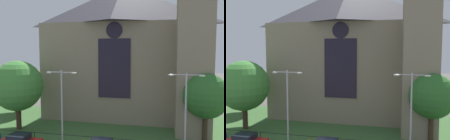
% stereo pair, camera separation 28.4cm
% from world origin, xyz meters
% --- Properties ---
extents(ground, '(160.00, 160.00, 0.00)m').
position_xyz_m(ground, '(0.00, 10.00, 0.00)').
color(ground, '#56544C').
extents(grass_verge, '(120.00, 20.00, 0.01)m').
position_xyz_m(grass_verge, '(0.00, 8.00, 0.00)').
color(grass_verge, '#3D6633').
rests_on(grass_verge, ground).
extents(church_building, '(23.20, 16.20, 26.00)m').
position_xyz_m(church_building, '(0.28, 16.16, 10.27)').
color(church_building, gray).
rests_on(church_building, ground).
extents(iron_railing, '(29.25, 0.07, 1.13)m').
position_xyz_m(iron_railing, '(-0.49, 2.50, 0.97)').
color(iron_railing, black).
rests_on(iron_railing, ground).
extents(tree_left_far, '(5.33, 5.33, 7.41)m').
position_xyz_m(tree_left_far, '(-17.44, 13.89, 4.71)').
color(tree_left_far, brown).
rests_on(tree_left_far, ground).
extents(tree_right_near, '(4.99, 4.99, 7.67)m').
position_xyz_m(tree_right_near, '(10.64, 6.67, 5.14)').
color(tree_right_near, '#423021').
rests_on(tree_right_near, ground).
extents(tree_left_near, '(6.41, 6.41, 8.83)m').
position_xyz_m(tree_left_near, '(-12.12, 6.22, 5.61)').
color(tree_left_near, '#423021').
rests_on(tree_left_near, ground).
extents(streetlamp_near, '(3.37, 0.26, 8.06)m').
position_xyz_m(streetlamp_near, '(-4.42, 2.40, 5.14)').
color(streetlamp_near, '#B2B2B7').
rests_on(streetlamp_near, ground).
extents(streetlamp_far, '(3.37, 0.26, 8.07)m').
position_xyz_m(streetlamp_far, '(8.20, 2.40, 5.15)').
color(streetlamp_far, '#B2B2B7').
rests_on(streetlamp_far, ground).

